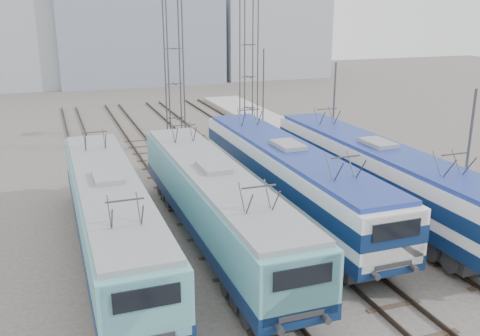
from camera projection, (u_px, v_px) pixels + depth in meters
name	position (u px, v px, depth m)	size (l,w,h in m)	color
ground	(312.00, 291.00, 20.34)	(160.00, 160.00, 0.00)	#514C47
platform	(406.00, 191.00, 30.81)	(4.00, 70.00, 0.30)	#9E9E99
locomotive_far_left	(111.00, 212.00, 22.30)	(2.73, 17.25, 3.25)	#0B1F46
locomotive_center_left	(216.00, 201.00, 23.48)	(2.77, 17.51, 3.30)	#0B1F46
locomotive_center_right	(289.00, 174.00, 26.79)	(2.86, 18.08, 3.40)	#0B1F46
locomotive_far_right	(378.00, 172.00, 27.29)	(2.84, 17.93, 3.37)	#0B1F46
catenary_tower_west	(174.00, 61.00, 38.21)	(4.50, 1.20, 12.00)	#3F4247
catenary_tower_east	(249.00, 56.00, 42.13)	(4.50, 1.20, 12.00)	#3F4247
mast_front	(466.00, 167.00, 23.92)	(0.12, 0.12, 7.00)	#3F4247
mast_mid	(333.00, 117.00, 34.72)	(0.12, 0.12, 7.00)	#3F4247
mast_rear	(263.00, 91.00, 45.52)	(0.12, 0.12, 7.00)	#3F4247
building_center	(136.00, 17.00, 74.82)	(22.00, 14.00, 18.00)	gray
building_east	(267.00, 36.00, 82.21)	(16.00, 12.00, 12.00)	#959CA5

